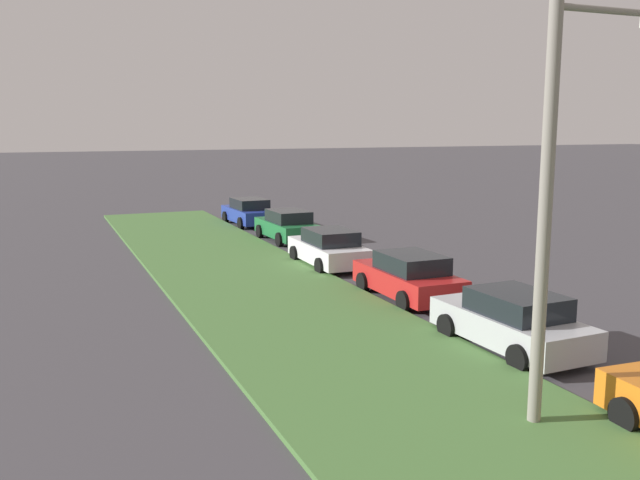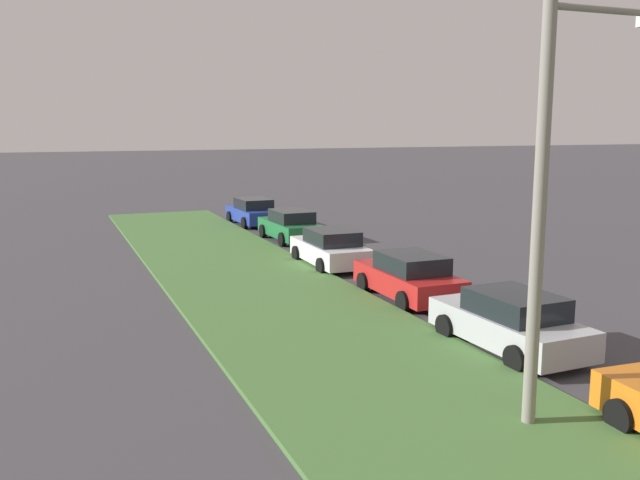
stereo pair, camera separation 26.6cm
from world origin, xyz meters
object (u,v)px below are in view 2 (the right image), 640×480
Objects in this scene: streetlight at (557,185)px; parked_car_white at (331,248)px; parked_car_green at (291,226)px; parked_car_blue at (253,212)px; parked_car_silver at (510,322)px; parked_car_red at (409,277)px.

parked_car_white is at bearing -7.39° from streetlight.
parked_car_white and parked_car_green have the same top height.
streetlight reaches higher than parked_car_white.
parked_car_white and parked_car_blue have the same top height.
parked_car_silver is 10.86m from parked_car_white.
parked_car_green and parked_car_blue have the same top height.
parked_car_silver is 1.01× the size of parked_car_white.
parked_car_white is 0.99× the size of parked_car_blue.
streetlight is (-26.52, 2.29, 3.67)m from parked_car_blue.
streetlight is at bearing 148.94° from parked_car_silver.
parked_car_red is 5.58m from parked_car_white.
parked_car_silver is 17.13m from parked_car_green.
parked_car_silver is 1.00× the size of parked_car_green.
streetlight reaches higher than parked_car_red.
parked_car_silver is 5.59m from streetlight.
parked_car_white is 0.58× the size of streetlight.
parked_car_silver is at bearing -178.74° from parked_car_white.
parked_car_blue is at bearing -4.92° from streetlight.
parked_car_green is at bearing -1.31° from parked_car_red.
parked_car_silver is at bearing -28.96° from streetlight.
parked_car_blue is 0.58× the size of streetlight.
parked_car_silver is at bearing 176.94° from parked_car_blue.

